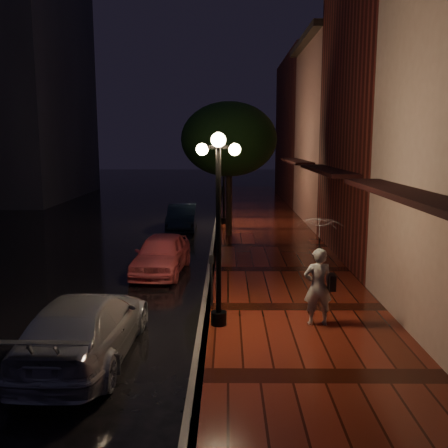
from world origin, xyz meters
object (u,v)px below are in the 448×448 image
(navy_car, at_px, (182,217))
(silver_car, at_px, (85,327))
(street_tree, at_px, (229,142))
(pink_car, at_px, (162,254))
(woman_with_umbrella, at_px, (319,254))
(parking_meter, at_px, (212,275))
(streetlamp_far, at_px, (224,175))
(streetlamp_near, at_px, (219,218))

(navy_car, relative_size, silver_car, 0.83)
(street_tree, relative_size, pink_car, 1.54)
(pink_car, height_order, woman_with_umbrella, woman_with_umbrella)
(street_tree, height_order, parking_meter, street_tree)
(pink_car, bearing_deg, streetlamp_far, 82.30)
(pink_car, bearing_deg, silver_car, -90.97)
(street_tree, distance_m, silver_car, 13.31)
(pink_car, xyz_separation_m, silver_car, (-0.64, -6.55, 0.02))
(parking_meter, bearing_deg, silver_car, -128.29)
(streetlamp_near, distance_m, street_tree, 11.12)
(streetlamp_near, relative_size, silver_car, 0.95)
(streetlamp_far, bearing_deg, street_tree, -85.09)
(pink_car, bearing_deg, streetlamp_near, -64.13)
(streetlamp_far, relative_size, navy_car, 1.13)
(streetlamp_near, relative_size, parking_meter, 3.24)
(streetlamp_far, xyz_separation_m, street_tree, (0.26, -3.01, 1.64))
(streetlamp_near, height_order, woman_with_umbrella, streetlamp_near)
(streetlamp_far, height_order, pink_car, streetlamp_far)
(street_tree, distance_m, pink_car, 7.29)
(silver_car, bearing_deg, pink_car, -94.14)
(woman_with_umbrella, bearing_deg, street_tree, -83.41)
(navy_car, height_order, parking_meter, parking_meter)
(navy_car, xyz_separation_m, woman_with_umbrella, (4.25, -12.92, 1.16))
(street_tree, distance_m, woman_with_umbrella, 11.39)
(pink_car, bearing_deg, navy_car, 94.98)
(pink_car, relative_size, navy_car, 0.99)
(pink_car, distance_m, woman_with_umbrella, 6.63)
(streetlamp_far, relative_size, street_tree, 0.74)
(silver_car, xyz_separation_m, parking_meter, (2.40, 2.76, 0.30))
(silver_car, xyz_separation_m, woman_with_umbrella, (4.85, 1.55, 1.13))
(street_tree, bearing_deg, parking_meter, -92.70)
(streetlamp_near, xyz_separation_m, woman_with_umbrella, (2.24, 0.05, -0.81))
(navy_car, bearing_deg, street_tree, -42.57)
(streetlamp_near, distance_m, parking_meter, 2.08)
(streetlamp_far, height_order, woman_with_umbrella, streetlamp_far)
(parking_meter, bearing_deg, pink_car, 117.68)
(streetlamp_near, xyz_separation_m, parking_meter, (-0.20, 1.26, -1.64))
(navy_car, distance_m, parking_meter, 11.85)
(streetlamp_near, distance_m, streetlamp_far, 14.00)
(silver_car, bearing_deg, navy_car, -90.90)
(pink_car, xyz_separation_m, parking_meter, (1.76, -3.79, 0.31))
(street_tree, height_order, pink_car, street_tree)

